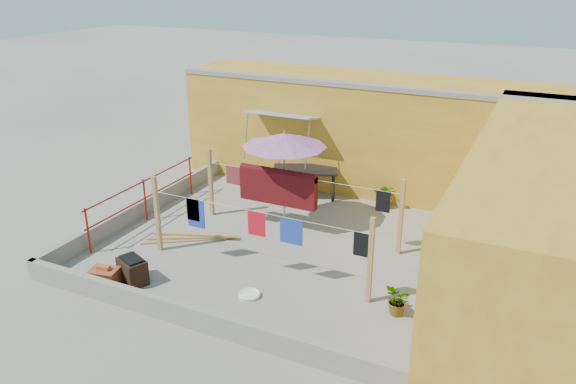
# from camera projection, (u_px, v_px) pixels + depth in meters

# --- Properties ---
(ground) EXTENTS (80.00, 80.00, 0.00)m
(ground) POSITION_uv_depth(u_px,v_px,m) (284.00, 246.00, 13.13)
(ground) COLOR #9E998E
(ground) RESTS_ON ground
(wall_back) EXTENTS (11.00, 3.27, 3.21)m
(wall_back) POSITION_uv_depth(u_px,v_px,m) (370.00, 132.00, 16.26)
(wall_back) COLOR gold
(wall_back) RESTS_ON ground
(wall_right) EXTENTS (2.40, 9.00, 3.20)m
(wall_right) POSITION_uv_depth(u_px,v_px,m) (535.00, 225.00, 10.45)
(wall_right) COLOR gold
(wall_right) RESTS_ON ground
(parapet_front) EXTENTS (8.30, 0.16, 0.44)m
(parapet_front) POSITION_uv_depth(u_px,v_px,m) (197.00, 318.00, 10.06)
(parapet_front) COLOR gray
(parapet_front) RESTS_ON ground
(parapet_left) EXTENTS (0.16, 7.30, 0.44)m
(parapet_left) POSITION_uv_depth(u_px,v_px,m) (144.00, 207.00, 14.68)
(parapet_left) COLOR gray
(parapet_left) RESTS_ON ground
(red_railing) EXTENTS (0.05, 4.20, 1.10)m
(red_railing) POSITION_uv_depth(u_px,v_px,m) (145.00, 194.00, 14.24)
(red_railing) COLOR #A31C10
(red_railing) RESTS_ON ground
(clothesline_rig) EXTENTS (5.09, 2.35, 1.80)m
(clothesline_rig) POSITION_uv_depth(u_px,v_px,m) (277.00, 193.00, 13.37)
(clothesline_rig) COLOR tan
(clothesline_rig) RESTS_ON ground
(patio_umbrella) EXTENTS (2.16, 2.16, 2.47)m
(patio_umbrella) POSITION_uv_depth(u_px,v_px,m) (284.00, 141.00, 13.39)
(patio_umbrella) COLOR gray
(patio_umbrella) RESTS_ON ground
(outdoor_table) EXTENTS (1.98, 1.53, 0.83)m
(outdoor_table) POSITION_uv_depth(u_px,v_px,m) (305.00, 171.00, 15.70)
(outdoor_table) COLOR black
(outdoor_table) RESTS_ON ground
(brick_stack) EXTENTS (0.63, 0.52, 0.49)m
(brick_stack) POSITION_uv_depth(u_px,v_px,m) (105.00, 278.00, 11.38)
(brick_stack) COLOR #A54D26
(brick_stack) RESTS_ON ground
(lumber_pile) EXTENTS (2.01, 1.28, 0.13)m
(lumber_pile) POSITION_uv_depth(u_px,v_px,m) (189.00, 237.00, 13.41)
(lumber_pile) COLOR tan
(lumber_pile) RESTS_ON ground
(brazier) EXTENTS (0.74, 0.63, 0.56)m
(brazier) POSITION_uv_depth(u_px,v_px,m) (133.00, 270.00, 11.53)
(brazier) COLOR black
(brazier) RESTS_ON ground
(white_basin) EXTENTS (0.44, 0.44, 0.08)m
(white_basin) POSITION_uv_depth(u_px,v_px,m) (249.00, 295.00, 11.11)
(white_basin) COLOR white
(white_basin) RESTS_ON ground
(water_jug_a) EXTENTS (0.20, 0.20, 0.31)m
(water_jug_a) POSITION_uv_depth(u_px,v_px,m) (454.00, 254.00, 12.48)
(water_jug_a) COLOR white
(water_jug_a) RESTS_ON ground
(water_jug_b) EXTENTS (0.22, 0.22, 0.35)m
(water_jug_b) POSITION_uv_depth(u_px,v_px,m) (459.00, 242.00, 12.97)
(water_jug_b) COLOR white
(water_jug_b) RESTS_ON ground
(green_hose) EXTENTS (0.55, 0.55, 0.08)m
(green_hose) POSITION_uv_depth(u_px,v_px,m) (464.00, 235.00, 13.60)
(green_hose) COLOR #1A7524
(green_hose) RESTS_ON ground
(plant_back_a) EXTENTS (0.70, 0.63, 0.69)m
(plant_back_a) POSITION_uv_depth(u_px,v_px,m) (385.00, 196.00, 15.09)
(plant_back_a) COLOR #225C1A
(plant_back_a) RESTS_ON ground
(plant_back_b) EXTENTS (0.44, 0.44, 0.64)m
(plant_back_b) POSITION_uv_depth(u_px,v_px,m) (460.00, 209.00, 14.31)
(plant_back_b) COLOR #225C1A
(plant_back_b) RESTS_ON ground
(plant_right_a) EXTENTS (0.55, 0.56, 0.89)m
(plant_right_a) POSITION_uv_depth(u_px,v_px,m) (460.00, 232.00, 12.81)
(plant_right_a) COLOR #225C1A
(plant_right_a) RESTS_ON ground
(plant_right_b) EXTENTS (0.52, 0.54, 0.78)m
(plant_right_b) POSITION_uv_depth(u_px,v_px,m) (427.00, 260.00, 11.72)
(plant_right_b) COLOR #225C1A
(plant_right_b) RESTS_ON ground
(plant_right_c) EXTENTS (0.60, 0.64, 0.59)m
(plant_right_c) POSITION_uv_depth(u_px,v_px,m) (398.00, 301.00, 10.43)
(plant_right_c) COLOR #225C1A
(plant_right_c) RESTS_ON ground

